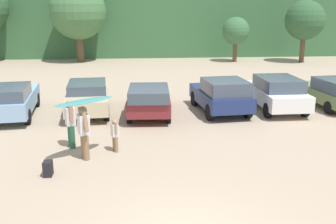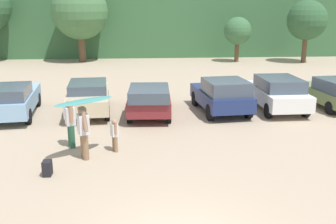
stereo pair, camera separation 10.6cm
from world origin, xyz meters
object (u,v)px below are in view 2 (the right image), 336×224
object	(u,v)px
parked_car_maroon	(149,98)
parked_car_sky_blue	(14,99)
person_child	(115,133)
parked_car_white	(277,92)
parked_car_champagne	(88,96)
parked_car_olive_green	(333,92)
backpack_dropped	(47,168)
person_companion	(70,121)
parked_car_navy	(222,95)
person_adult	(83,129)
surfboard_teal	(84,101)

from	to	relation	value
parked_car_maroon	parked_car_sky_blue	bearing A→B (deg)	90.23
person_child	parked_car_white	bearing A→B (deg)	-167.01
parked_car_champagne	parked_car_white	distance (m)	8.86
parked_car_maroon	parked_car_white	distance (m)	6.07
person_child	parked_car_champagne	bearing A→B (deg)	-94.46
parked_car_olive_green	backpack_dropped	distance (m)	13.95
person_companion	backpack_dropped	xyz separation A→B (m)	(-0.31, -2.39, -0.73)
parked_car_champagne	parked_car_navy	size ratio (longest dim) A/B	1.11
parked_car_champagne	parked_car_navy	xyz separation A→B (m)	(6.14, -0.54, 0.08)
parked_car_navy	parked_car_olive_green	size ratio (longest dim) A/B	0.96
parked_car_navy	backpack_dropped	xyz separation A→B (m)	(-6.49, -6.41, -0.63)
parked_car_white	person_child	distance (m)	8.84
parked_car_champagne	person_child	xyz separation A→B (m)	(1.51, -5.13, -0.13)
person_adult	parked_car_sky_blue	bearing A→B (deg)	-74.72
parked_car_navy	person_companion	xyz separation A→B (m)	(-6.18, -4.02, 0.10)
person_adult	backpack_dropped	bearing A→B (deg)	33.41
person_companion	parked_car_navy	bearing A→B (deg)	-167.79
parked_car_white	person_companion	distance (m)	9.90
surfboard_teal	backpack_dropped	xyz separation A→B (m)	(-0.99, -1.29, -1.68)
person_adult	person_child	bearing A→B (deg)	-170.36
parked_car_maroon	person_companion	distance (m)	4.77
parked_car_champagne	parked_car_olive_green	size ratio (longest dim) A/B	1.07
person_companion	surfboard_teal	xyz separation A→B (m)	(0.68, -1.10, 0.95)
surfboard_teal	person_companion	bearing A→B (deg)	-96.18
parked_car_champagne	person_companion	world-z (taller)	person_companion
parked_car_champagne	parked_car_olive_green	xyz separation A→B (m)	(11.71, 0.02, -0.01)
parked_car_olive_green	person_child	bearing A→B (deg)	110.60
parked_car_white	parked_car_olive_green	size ratio (longest dim) A/B	0.99
person_companion	backpack_dropped	bearing A→B (deg)	61.86
parked_car_champagne	parked_car_white	size ratio (longest dim) A/B	1.08
parked_car_white	person_adult	xyz separation A→B (m)	(-8.29, -5.47, 0.14)
person_child	surfboard_teal	world-z (taller)	surfboard_teal
parked_car_sky_blue	person_companion	bearing A→B (deg)	-148.66
parked_car_navy	parked_car_olive_green	world-z (taller)	parked_car_navy
person_adult	person_child	xyz separation A→B (m)	(0.94, 0.55, -0.34)
person_adult	surfboard_teal	size ratio (longest dim) A/B	0.89
parked_car_olive_green	parked_car_navy	bearing A→B (deg)	89.59
backpack_dropped	parked_car_navy	bearing A→B (deg)	44.66
parked_car_sky_blue	parked_car_maroon	xyz separation A→B (m)	(6.01, -0.23, -0.02)
parked_car_white	parked_car_navy	bearing A→B (deg)	95.88
parked_car_white	parked_car_olive_green	xyz separation A→B (m)	(2.86, 0.24, -0.08)
person_companion	parked_car_champagne	bearing A→B (deg)	-111.34
person_adult	person_child	world-z (taller)	person_adult
parked_car_maroon	person_adult	xyz separation A→B (m)	(-2.24, -4.95, 0.20)
parked_car_champagne	surfboard_teal	world-z (taller)	surfboard_teal
parked_car_olive_green	surfboard_teal	distance (m)	12.50
parked_car_sky_blue	surfboard_teal	world-z (taller)	surfboard_teal
parked_car_navy	person_child	xyz separation A→B (m)	(-4.63, -4.59, -0.21)
surfboard_teal	backpack_dropped	world-z (taller)	surfboard_teal
parked_car_navy	person_companion	distance (m)	7.38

